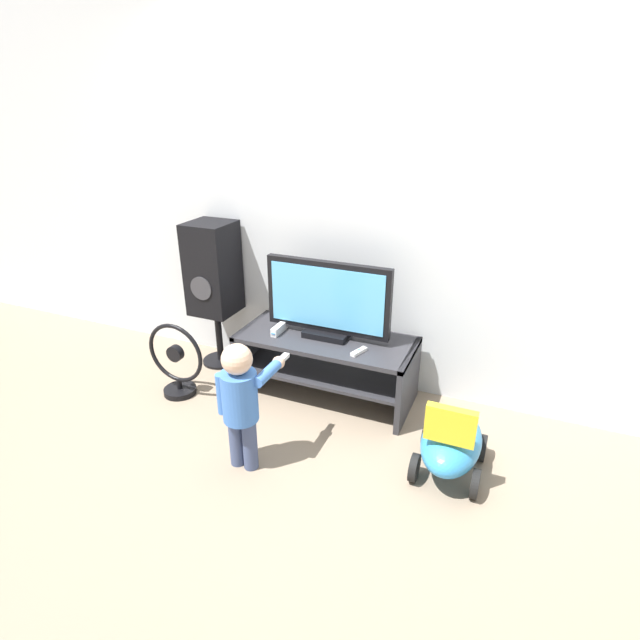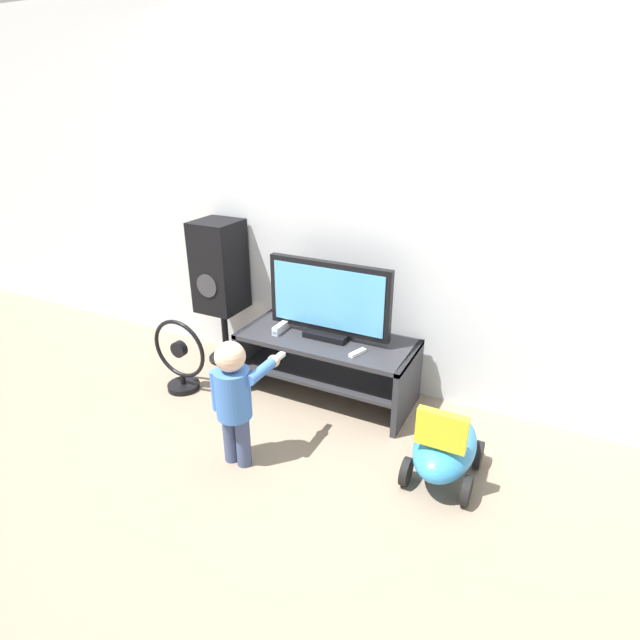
{
  "view_description": "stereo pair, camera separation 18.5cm",
  "coord_description": "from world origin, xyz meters",
  "px_view_note": "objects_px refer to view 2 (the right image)",
  "views": [
    {
      "loc": [
        1.14,
        -2.51,
        1.9
      ],
      "look_at": [
        0.0,
        0.15,
        0.62
      ],
      "focal_mm": 28.0,
      "sensor_mm": 36.0,
      "label": 1
    },
    {
      "loc": [
        1.3,
        -2.43,
        1.9
      ],
      "look_at": [
        0.0,
        0.15,
        0.62
      ],
      "focal_mm": 28.0,
      "sensor_mm": 36.0,
      "label": 2
    }
  ],
  "objects_px": {
    "television": "(329,301)",
    "child": "(235,394)",
    "remote_primary": "(358,353)",
    "ride_on_toy": "(445,447)",
    "speaker_tower": "(220,270)",
    "floor_fan": "(180,359)",
    "game_console": "(281,327)"
  },
  "relations": [
    {
      "from": "remote_primary",
      "to": "speaker_tower",
      "type": "height_order",
      "value": "speaker_tower"
    },
    {
      "from": "speaker_tower",
      "to": "remote_primary",
      "type": "bearing_deg",
      "value": -11.98
    },
    {
      "from": "television",
      "to": "remote_primary",
      "type": "relative_size",
      "value": 6.33
    },
    {
      "from": "floor_fan",
      "to": "ride_on_toy",
      "type": "xyz_separation_m",
      "value": [
        1.88,
        -0.07,
        -0.05
      ]
    },
    {
      "from": "remote_primary",
      "to": "floor_fan",
      "type": "distance_m",
      "value": 1.27
    },
    {
      "from": "television",
      "to": "speaker_tower",
      "type": "distance_m",
      "value": 0.96
    },
    {
      "from": "remote_primary",
      "to": "game_console",
      "type": "bearing_deg",
      "value": 172.35
    },
    {
      "from": "television",
      "to": "speaker_tower",
      "type": "relative_size",
      "value": 0.76
    },
    {
      "from": "remote_primary",
      "to": "child",
      "type": "bearing_deg",
      "value": -120.15
    },
    {
      "from": "child",
      "to": "game_console",
      "type": "bearing_deg",
      "value": 102.81
    },
    {
      "from": "child",
      "to": "floor_fan",
      "type": "xyz_separation_m",
      "value": [
        -0.81,
        0.47,
        -0.21
      ]
    },
    {
      "from": "floor_fan",
      "to": "ride_on_toy",
      "type": "bearing_deg",
      "value": -1.99
    },
    {
      "from": "television",
      "to": "child",
      "type": "xyz_separation_m",
      "value": [
        -0.14,
        -0.87,
        -0.25
      ]
    },
    {
      "from": "game_console",
      "to": "speaker_tower",
      "type": "height_order",
      "value": "speaker_tower"
    },
    {
      "from": "child",
      "to": "floor_fan",
      "type": "height_order",
      "value": "child"
    },
    {
      "from": "television",
      "to": "ride_on_toy",
      "type": "distance_m",
      "value": 1.16
    },
    {
      "from": "television",
      "to": "ride_on_toy",
      "type": "xyz_separation_m",
      "value": [
        0.93,
        -0.47,
        -0.51
      ]
    },
    {
      "from": "speaker_tower",
      "to": "television",
      "type": "bearing_deg",
      "value": -6.23
    },
    {
      "from": "floor_fan",
      "to": "remote_primary",
      "type": "bearing_deg",
      "value": 11.48
    },
    {
      "from": "floor_fan",
      "to": "ride_on_toy",
      "type": "relative_size",
      "value": 0.93
    },
    {
      "from": "television",
      "to": "child",
      "type": "height_order",
      "value": "television"
    },
    {
      "from": "television",
      "to": "speaker_tower",
      "type": "height_order",
      "value": "speaker_tower"
    },
    {
      "from": "television",
      "to": "floor_fan",
      "type": "distance_m",
      "value": 1.14
    },
    {
      "from": "remote_primary",
      "to": "television",
      "type": "bearing_deg",
      "value": 150.46
    },
    {
      "from": "speaker_tower",
      "to": "child",
      "type": "bearing_deg",
      "value": -50.31
    },
    {
      "from": "child",
      "to": "floor_fan",
      "type": "relative_size",
      "value": 1.42
    },
    {
      "from": "television",
      "to": "ride_on_toy",
      "type": "height_order",
      "value": "television"
    },
    {
      "from": "television",
      "to": "ride_on_toy",
      "type": "relative_size",
      "value": 1.47
    },
    {
      "from": "ride_on_toy",
      "to": "game_console",
      "type": "bearing_deg",
      "value": 162.39
    },
    {
      "from": "television",
      "to": "child",
      "type": "bearing_deg",
      "value": -99.1
    },
    {
      "from": "remote_primary",
      "to": "speaker_tower",
      "type": "bearing_deg",
      "value": 168.02
    },
    {
      "from": "floor_fan",
      "to": "child",
      "type": "bearing_deg",
      "value": -29.79
    }
  ]
}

